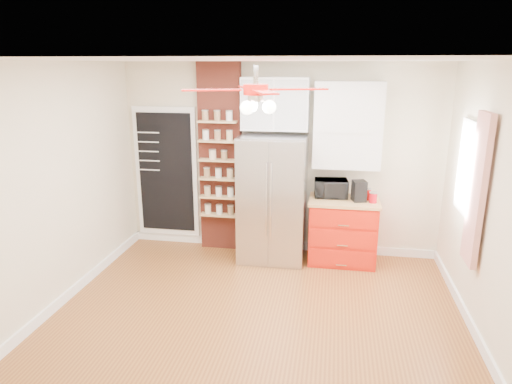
% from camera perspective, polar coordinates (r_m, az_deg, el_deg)
% --- Properties ---
extents(floor, '(4.50, 4.50, 0.00)m').
position_cam_1_polar(floor, '(5.14, -0.01, -15.46)').
color(floor, brown).
rests_on(floor, ground).
extents(ceiling, '(4.50, 4.50, 0.00)m').
position_cam_1_polar(ceiling, '(4.40, -0.02, 16.19)').
color(ceiling, white).
rests_on(ceiling, wall_back).
extents(wall_back, '(4.50, 0.02, 2.70)m').
position_cam_1_polar(wall_back, '(6.52, 3.01, 4.06)').
color(wall_back, beige).
rests_on(wall_back, floor).
extents(wall_front, '(4.50, 0.02, 2.70)m').
position_cam_1_polar(wall_front, '(2.78, -7.27, -12.53)').
color(wall_front, beige).
rests_on(wall_front, floor).
extents(wall_left, '(0.02, 4.00, 2.70)m').
position_cam_1_polar(wall_left, '(5.44, -24.07, 0.34)').
color(wall_left, beige).
rests_on(wall_left, floor).
extents(wall_right, '(0.02, 4.00, 2.70)m').
position_cam_1_polar(wall_right, '(4.77, 27.68, -2.11)').
color(wall_right, beige).
rests_on(wall_right, floor).
extents(chalkboard, '(0.95, 0.05, 1.95)m').
position_cam_1_polar(chalkboard, '(6.94, -11.14, 2.39)').
color(chalkboard, white).
rests_on(chalkboard, wall_back).
extents(brick_pillar, '(0.60, 0.16, 2.70)m').
position_cam_1_polar(brick_pillar, '(6.59, -4.45, 4.17)').
color(brick_pillar, maroon).
rests_on(brick_pillar, floor).
extents(fridge, '(0.90, 0.70, 1.75)m').
position_cam_1_polar(fridge, '(6.28, 2.09, -0.84)').
color(fridge, '#A5A5AA').
rests_on(fridge, floor).
extents(upper_glass_cabinet, '(0.90, 0.35, 0.70)m').
position_cam_1_polar(upper_glass_cabinet, '(6.24, 2.45, 10.97)').
color(upper_glass_cabinet, white).
rests_on(upper_glass_cabinet, wall_back).
extents(red_cabinet, '(0.94, 0.64, 0.90)m').
position_cam_1_polar(red_cabinet, '(6.41, 10.76, -4.75)').
color(red_cabinet, red).
rests_on(red_cabinet, floor).
extents(upper_shelf_unit, '(0.90, 0.30, 1.15)m').
position_cam_1_polar(upper_shelf_unit, '(6.24, 11.41, 8.14)').
color(upper_shelf_unit, white).
rests_on(upper_shelf_unit, wall_back).
extents(window, '(0.04, 0.75, 1.05)m').
position_cam_1_polar(window, '(5.55, 25.06, 2.66)').
color(window, white).
rests_on(window, wall_right).
extents(curtain, '(0.06, 0.40, 1.55)m').
position_cam_1_polar(curtain, '(5.05, 25.92, 0.19)').
color(curtain, red).
rests_on(curtain, wall_right).
extents(ceiling_fan, '(1.40, 1.40, 0.44)m').
position_cam_1_polar(ceiling_fan, '(4.41, -0.02, 12.60)').
color(ceiling_fan, silver).
rests_on(ceiling_fan, ceiling).
extents(toaster_oven, '(0.47, 0.34, 0.25)m').
position_cam_1_polar(toaster_oven, '(6.32, 9.35, 0.46)').
color(toaster_oven, black).
rests_on(toaster_oven, red_cabinet).
extents(coffee_maker, '(0.21, 0.22, 0.28)m').
position_cam_1_polar(coffee_maker, '(6.20, 12.76, 0.13)').
color(coffee_maker, black).
rests_on(coffee_maker, red_cabinet).
extents(canister_left, '(0.13, 0.13, 0.13)m').
position_cam_1_polar(canister_left, '(6.19, 14.43, -0.72)').
color(canister_left, '#B00915').
rests_on(canister_left, red_cabinet).
extents(canister_right, '(0.13, 0.13, 0.14)m').
position_cam_1_polar(canister_right, '(6.31, 13.67, -0.29)').
color(canister_right, '#BA0D0A').
rests_on(canister_right, red_cabinet).
extents(pantry_jar_oats, '(0.11, 0.11, 0.13)m').
position_cam_1_polar(pantry_jar_oats, '(6.45, -5.44, 4.66)').
color(pantry_jar_oats, beige).
rests_on(pantry_jar_oats, brick_pillar).
extents(pantry_jar_beans, '(0.11, 0.11, 0.12)m').
position_cam_1_polar(pantry_jar_beans, '(6.42, -4.00, 4.61)').
color(pantry_jar_beans, brown).
rests_on(pantry_jar_beans, brick_pillar).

